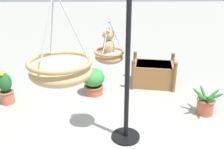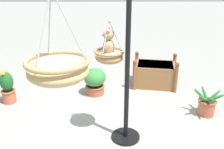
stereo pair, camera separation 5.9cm
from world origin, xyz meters
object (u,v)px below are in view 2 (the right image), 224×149
Objects in this scene: hanging_basket_with_teddy at (109,56)px; watering_can at (91,76)px; display_pole_central at (127,93)px; potted_plant_conical_shrub at (7,87)px; potted_plant_tall_leafy at (207,105)px; potted_plant_flowering_red at (95,81)px; teddy_bear at (108,44)px; hanging_basket_left_high at (58,69)px; wooden_planter_box at (155,73)px.

hanging_basket_with_teddy reaches higher than watering_can.
display_pole_central is 3.69× the size of potted_plant_conical_shrub.
hanging_basket_with_teddy is 2.14m from potted_plant_tall_leafy.
display_pole_central is at bearing 113.92° from potted_plant_tall_leafy.
potted_plant_flowering_red is at bearing 67.37° from potted_plant_tall_leafy.
teddy_bear is 0.68× the size of potted_plant_tall_leafy.
potted_plant_tall_leafy is at bearing -49.43° from hanging_basket_left_high.
potted_plant_tall_leafy is (1.88, -2.19, -1.44)m from hanging_basket_left_high.
hanging_basket_left_high is 3.76m from wooden_planter_box.
potted_plant_conical_shrub is at bearing 101.80° from potted_plant_flowering_red.
display_pole_central is 0.75m from teddy_bear.
hanging_basket_with_teddy is 1.04× the size of potted_plant_tall_leafy.
potted_plant_tall_leafy is at bearing -73.57° from hanging_basket_with_teddy.
hanging_basket_left_high reaches higher than potted_plant_flowering_red.
hanging_basket_with_teddy is 1.06× the size of potted_plant_flowering_red.
display_pole_central is at bearing -29.64° from hanging_basket_left_high.
teddy_bear is 0.50× the size of hanging_basket_left_high.
potted_plant_flowering_red is at bearing -169.04° from watering_can.
hanging_basket_left_high is at bearing 177.23° from potted_plant_flowering_red.
potted_plant_flowering_red is (-0.44, 1.34, 0.02)m from wooden_planter_box.
hanging_basket_left_high is at bearing -179.90° from watering_can.
watering_can is at bearing 12.01° from hanging_basket_with_teddy.
display_pole_central is 7.17× the size of watering_can.
display_pole_central is 2.58m from potted_plant_conical_shrub.
hanging_basket_with_teddy reaches higher than potted_plant_flowering_red.
teddy_bear is 0.69× the size of potted_plant_flowering_red.
potted_plant_flowering_red is 2.23m from potted_plant_tall_leafy.
potted_plant_flowering_red is at bearing -2.77° from hanging_basket_left_high.
wooden_planter_box is 1.88× the size of potted_plant_flowering_red.
wooden_planter_box is at bearing -24.90° from hanging_basket_left_high.
display_pole_central is 3.21× the size of hanging_basket_left_high.
potted_plant_conical_shrub is at bearing 62.62° from teddy_bear.
hanging_basket_left_high reaches higher than wooden_planter_box.
display_pole_central is 0.59m from hanging_basket_with_teddy.
hanging_basket_with_teddy is at bearing -17.87° from hanging_basket_left_high.
potted_plant_conical_shrub is (0.51, 3.75, 0.13)m from potted_plant_tall_leafy.
potted_plant_tall_leafy is (0.67, -1.50, -0.60)m from display_pole_central.
hanging_basket_with_teddy reaches higher than potted_plant_tall_leafy.
potted_plant_conical_shrub is at bearing 104.69° from wooden_planter_box.
wooden_planter_box is at bearing -75.31° from potted_plant_conical_shrub.
teddy_bear is 2.50m from potted_plant_conical_shrub.
potted_plant_tall_leafy is (-1.30, -0.72, -0.09)m from wooden_planter_box.
hanging_basket_left_high is 2.23× the size of watering_can.
hanging_basket_with_teddy is 0.89× the size of potted_plant_conical_shrub.
hanging_basket_with_teddy is at bearing 59.04° from display_pole_central.
potted_plant_tall_leafy is (0.52, -1.77, -1.28)m from teddy_bear.
wooden_planter_box is 1.57× the size of potted_plant_conical_shrub.
watering_can is at bearing 10.96° from potted_plant_flowering_red.
potted_plant_conical_shrub is at bearing 62.86° from hanging_basket_with_teddy.
potted_plant_conical_shrub is at bearing 124.48° from watering_can.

